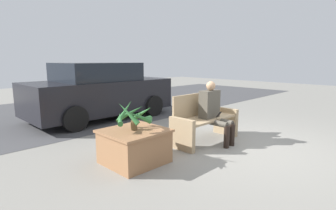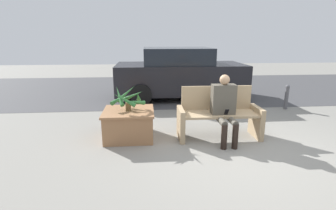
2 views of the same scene
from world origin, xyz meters
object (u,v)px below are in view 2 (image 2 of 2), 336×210
(planter_box, at_px, (129,123))
(bollard_post, at_px, (287,96))
(bench, at_px, (219,115))
(person_seated, at_px, (225,105))
(potted_plant, at_px, (128,98))
(parked_car, at_px, (179,74))

(planter_box, xyz_separation_m, bollard_post, (4.07, 1.75, 0.05))
(bench, bearing_deg, bollard_post, 37.80)
(person_seated, relative_size, potted_plant, 1.85)
(person_seated, xyz_separation_m, potted_plant, (-1.76, 0.29, 0.09))
(bench, xyz_separation_m, person_seated, (0.05, -0.20, 0.25))
(planter_box, xyz_separation_m, parked_car, (1.39, 3.33, 0.47))
(person_seated, bearing_deg, planter_box, 170.78)
(planter_box, height_order, potted_plant, potted_plant)
(planter_box, bearing_deg, parked_car, 67.41)
(bench, xyz_separation_m, potted_plant, (-1.71, 0.09, 0.34))
(potted_plant, relative_size, bollard_post, 1.01)
(person_seated, relative_size, bollard_post, 1.88)
(planter_box, distance_m, bollard_post, 4.43)
(bollard_post, bearing_deg, parked_car, 149.42)
(potted_plant, relative_size, parked_car, 0.17)
(planter_box, height_order, parked_car, parked_car)
(person_seated, xyz_separation_m, bollard_post, (2.32, 2.03, -0.34))
(planter_box, relative_size, bollard_post, 1.44)
(planter_box, xyz_separation_m, potted_plant, (-0.00, 0.00, 0.49))
(person_seated, xyz_separation_m, planter_box, (-1.75, 0.28, -0.39))
(bench, height_order, bollard_post, bench)
(bollard_post, bearing_deg, bench, -142.20)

